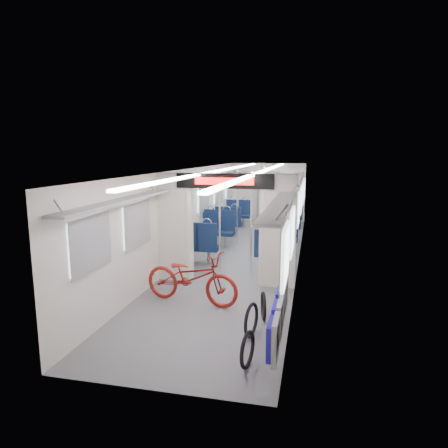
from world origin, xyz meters
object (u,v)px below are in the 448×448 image
at_px(seat_bay_near_left, 209,233).
at_px(seat_bay_near_right, 278,240).
at_px(bike_hoop_a, 247,351).
at_px(stanchion_far_right, 264,206).
at_px(bike_hoop_c, 263,307).
at_px(stanchion_near_right, 251,224).
at_px(stanchion_near_left, 220,223).
at_px(stanchion_far_left, 237,206).
at_px(seat_bay_far_right, 288,217).
at_px(flip_bench, 279,312).
at_px(seat_bay_far_left, 233,216).
at_px(bicycle, 191,277).
at_px(bike_hoop_b, 251,322).

bearing_deg(seat_bay_near_left, seat_bay_near_right, -10.27).
bearing_deg(bike_hoop_a, stanchion_far_right, 95.43).
bearing_deg(bike_hoop_c, stanchion_near_right, 103.45).
bearing_deg(stanchion_near_left, stanchion_far_left, 92.58).
xyz_separation_m(seat_bay_near_left, seat_bay_far_right, (1.87, 3.36, -0.01)).
bearing_deg(stanchion_near_right, seat_bay_far_right, 83.90).
distance_m(bike_hoop_a, stanchion_near_right, 4.18).
xyz_separation_m(flip_bench, bike_hoop_c, (-0.34, 1.02, -0.37)).
xyz_separation_m(seat_bay_far_left, seat_bay_far_right, (1.87, 0.08, 0.02)).
bearing_deg(bicycle, bike_hoop_a, -134.81).
relative_size(bike_hoop_b, bike_hoop_c, 1.11).
distance_m(seat_bay_near_left, stanchion_near_right, 2.08).
height_order(bicycle, seat_bay_near_right, seat_bay_near_right).
bearing_deg(stanchion_near_right, flip_bench, -75.13).
distance_m(seat_bay_far_right, stanchion_near_left, 5.08).
bearing_deg(bike_hoop_a, seat_bay_far_right, 90.43).
height_order(seat_bay_far_left, stanchion_near_left, stanchion_near_left).
distance_m(bike_hoop_b, seat_bay_near_left, 5.01).
bearing_deg(bike_hoop_a, bicycle, 124.20).
bearing_deg(flip_bench, bicycle, 138.98).
bearing_deg(stanchion_far_right, bike_hoop_b, -84.57).
xyz_separation_m(flip_bench, stanchion_near_right, (-0.94, 3.52, 0.57)).
height_order(bike_hoop_b, seat_bay_near_left, seat_bay_near_left).
height_order(bike_hoop_c, seat_bay_far_right, seat_bay_far_right).
distance_m(bicycle, seat_bay_far_right, 6.99).
distance_m(bike_hoop_c, seat_bay_near_left, 4.45).
relative_size(bike_hoop_a, seat_bay_near_left, 0.21).
relative_size(bike_hoop_c, stanchion_far_right, 0.21).
xyz_separation_m(bicycle, bike_hoop_b, (1.28, -1.13, -0.24)).
bearing_deg(stanchion_near_right, bike_hoop_b, -81.04).
height_order(bike_hoop_b, stanchion_far_left, stanchion_far_left).
bearing_deg(seat_bay_far_left, stanchion_far_right, -52.79).
distance_m(flip_bench, seat_bay_far_right, 8.37).
relative_size(bike_hoop_b, seat_bay_near_left, 0.23).
relative_size(seat_bay_near_left, stanchion_far_left, 1.01).
relative_size(bicycle, bike_hoop_a, 3.73).
bearing_deg(stanchion_far_right, stanchion_near_left, -100.95).
height_order(seat_bay_near_right, seat_bay_far_right, seat_bay_far_right).
relative_size(flip_bench, seat_bay_far_right, 0.93).
xyz_separation_m(seat_bay_near_left, stanchion_far_left, (0.52, 1.29, 0.57)).
bearing_deg(stanchion_far_left, seat_bay_far_left, 104.65).
distance_m(seat_bay_far_left, seat_bay_far_right, 1.87).
distance_m(seat_bay_near_left, seat_bay_far_right, 3.85).
distance_m(flip_bench, stanchion_far_right, 6.72).
height_order(flip_bench, seat_bay_far_right, seat_bay_far_right).
xyz_separation_m(seat_bay_near_left, stanchion_near_left, (0.65, -1.54, 0.57)).
relative_size(seat_bay_near_right, stanchion_far_left, 0.90).
height_order(seat_bay_far_right, stanchion_far_right, stanchion_far_right).
relative_size(bike_hoop_a, stanchion_near_left, 0.21).
bearing_deg(seat_bay_near_right, stanchion_far_right, 107.34).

